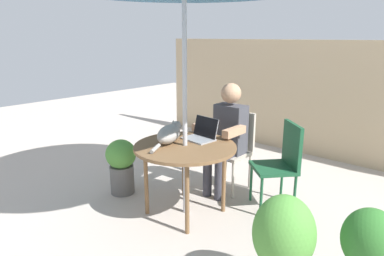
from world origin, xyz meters
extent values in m
plane|color=#ADA399|center=(0.00, 0.00, 0.00)|extent=(14.00, 14.00, 0.00)
cube|color=tan|center=(0.00, 2.54, 0.83)|extent=(5.05, 0.08, 1.67)
cylinder|color=brown|center=(0.00, 0.00, 0.69)|extent=(0.98, 0.98, 0.03)
cylinder|color=brown|center=(0.27, 0.27, 0.34)|extent=(0.04, 0.04, 0.68)
cylinder|color=brown|center=(-0.27, 0.27, 0.34)|extent=(0.04, 0.04, 0.68)
cylinder|color=brown|center=(-0.27, -0.27, 0.34)|extent=(0.04, 0.04, 0.68)
cylinder|color=brown|center=(0.27, -0.27, 0.34)|extent=(0.04, 0.04, 0.68)
cylinder|color=#B7B7BC|center=(0.00, 0.00, 1.12)|extent=(0.04, 0.04, 2.25)
cube|color=#B2A899|center=(0.00, 0.75, 0.43)|extent=(0.40, 0.40, 0.04)
cube|color=#B2A899|center=(0.00, 0.93, 0.67)|extent=(0.40, 0.04, 0.44)
cylinder|color=#B2A899|center=(0.17, 0.92, 0.21)|extent=(0.03, 0.03, 0.41)
cylinder|color=#B2A899|center=(-0.17, 0.92, 0.21)|extent=(0.03, 0.03, 0.41)
cylinder|color=#B2A899|center=(-0.17, 0.58, 0.21)|extent=(0.03, 0.03, 0.41)
cylinder|color=#B2A899|center=(0.17, 0.58, 0.21)|extent=(0.03, 0.03, 0.41)
cube|color=#194C2D|center=(0.59, 0.67, 0.43)|extent=(0.56, 0.56, 0.04)
cube|color=#194C2D|center=(0.71, 0.80, 0.67)|extent=(0.32, 0.29, 0.44)
cylinder|color=#194C2D|center=(0.83, 0.68, 0.21)|extent=(0.03, 0.03, 0.41)
cylinder|color=#194C2D|center=(0.58, 0.91, 0.21)|extent=(0.03, 0.03, 0.41)
cylinder|color=#194C2D|center=(0.35, 0.65, 0.21)|extent=(0.03, 0.03, 0.41)
cylinder|color=#194C2D|center=(0.61, 0.43, 0.21)|extent=(0.03, 0.03, 0.41)
cube|color=#3F3F47|center=(0.00, 0.75, 0.72)|extent=(0.34, 0.20, 0.54)
sphere|color=tan|center=(0.00, 0.74, 1.12)|extent=(0.22, 0.22, 0.22)
cube|color=#383842|center=(-0.08, 0.60, 0.50)|extent=(0.12, 0.30, 0.12)
cylinder|color=#383842|center=(-0.08, 0.45, 0.23)|extent=(0.10, 0.10, 0.45)
cube|color=#383842|center=(0.08, 0.60, 0.50)|extent=(0.12, 0.30, 0.12)
cylinder|color=#383842|center=(0.08, 0.45, 0.23)|extent=(0.10, 0.10, 0.45)
cube|color=tan|center=(-0.20, 0.53, 0.77)|extent=(0.08, 0.32, 0.08)
cube|color=tan|center=(0.20, 0.53, 0.77)|extent=(0.08, 0.32, 0.08)
cube|color=gray|center=(-0.02, 0.22, 0.72)|extent=(0.32, 0.25, 0.02)
cube|color=black|center=(-0.01, 0.32, 0.83)|extent=(0.30, 0.09, 0.20)
cube|color=gray|center=(-0.01, 0.33, 0.83)|extent=(0.30, 0.08, 0.20)
ellipsoid|color=gray|center=(-0.18, -0.04, 0.79)|extent=(0.34, 0.44, 0.17)
sphere|color=gray|center=(-0.28, 0.17, 0.81)|extent=(0.11, 0.11, 0.11)
ellipsoid|color=white|center=(-0.23, 0.06, 0.76)|extent=(0.16, 0.16, 0.09)
cylinder|color=gray|center=(-0.09, -0.31, 0.73)|extent=(0.11, 0.18, 0.04)
cone|color=gray|center=(-0.25, 0.18, 0.86)|extent=(0.04, 0.04, 0.03)
cone|color=gray|center=(-0.30, 0.15, 0.86)|extent=(0.04, 0.04, 0.03)
cylinder|color=#595654|center=(-0.84, -0.13, 0.16)|extent=(0.26, 0.26, 0.32)
ellipsoid|color=#4C8C38|center=(-0.84, -0.13, 0.46)|extent=(0.33, 0.33, 0.33)
ellipsoid|color=#2D6B28|center=(1.72, -0.21, 0.52)|extent=(0.34, 0.34, 0.40)
ellipsoid|color=#4C8C38|center=(1.25, -0.41, 0.47)|extent=(0.41, 0.41, 0.53)
camera|label=1|loc=(2.12, -2.30, 1.72)|focal=32.17mm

